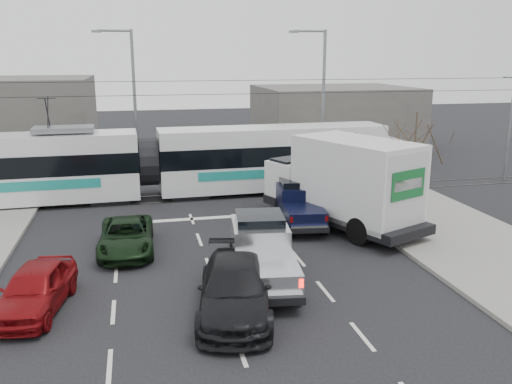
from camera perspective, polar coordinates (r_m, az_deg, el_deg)
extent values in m
plane|color=black|center=(20.29, -0.17, -7.41)|extent=(120.00, 120.00, 0.00)
cube|color=gray|center=(23.77, 21.62, -4.98)|extent=(6.00, 60.00, 0.15)
cube|color=#33302D|center=(29.67, -4.34, -0.43)|extent=(60.00, 1.60, 0.03)
cube|color=#64605B|center=(45.64, 8.15, 7.78)|extent=(12.00, 10.00, 5.00)
cylinder|color=#47382B|center=(24.69, 16.02, -0.32)|extent=(0.14, 0.14, 2.75)
cylinder|color=#47382B|center=(24.21, 16.42, 5.42)|extent=(0.07, 0.07, 2.25)
cylinder|color=black|center=(27.67, 10.34, 2.44)|extent=(0.12, 0.12, 3.60)
cube|color=black|center=(27.36, 10.07, 5.09)|extent=(0.28, 0.28, 0.95)
cylinder|color=#FF0C07|center=(27.26, 9.81, 5.71)|extent=(0.06, 0.20, 0.20)
cylinder|color=orange|center=(27.31, 9.78, 5.08)|extent=(0.06, 0.20, 0.20)
cylinder|color=#05330C|center=(27.35, 9.76, 4.46)|extent=(0.06, 0.20, 0.20)
cube|color=white|center=(27.43, 10.47, 3.40)|extent=(0.02, 0.30, 0.40)
cylinder|color=slate|center=(34.56, 7.08, 9.14)|extent=(0.20, 0.20, 9.00)
cylinder|color=slate|center=(34.14, 5.66, 16.51)|extent=(2.00, 0.14, 0.14)
cube|color=slate|center=(33.84, 3.98, 16.48)|extent=(0.55, 0.25, 0.14)
cylinder|color=slate|center=(34.56, -12.62, 8.91)|extent=(0.20, 0.20, 9.00)
cylinder|color=slate|center=(34.47, -14.75, 16.11)|extent=(2.00, 0.14, 0.14)
cube|color=slate|center=(34.51, -16.47, 15.91)|extent=(0.55, 0.25, 0.14)
cylinder|color=black|center=(28.79, -4.54, 10.21)|extent=(60.00, 0.03, 0.03)
cylinder|color=black|center=(28.75, -4.57, 11.60)|extent=(60.00, 0.03, 0.03)
cylinder|color=slate|center=(36.21, 25.21, 6.54)|extent=(0.20, 0.20, 7.00)
cube|color=white|center=(30.07, -24.37, 0.50)|extent=(12.73, 2.95, 1.54)
cube|color=black|center=(29.84, -24.60, 2.71)|extent=(12.79, 2.98, 1.05)
cube|color=white|center=(29.69, -24.79, 4.50)|extent=(12.73, 2.85, 0.98)
cube|color=teal|center=(28.73, -24.88, 0.43)|extent=(8.87, 0.23, 0.49)
cube|color=white|center=(30.65, 1.79, 2.01)|extent=(12.73, 2.95, 1.54)
cube|color=black|center=(30.42, 1.81, 4.20)|extent=(12.79, 2.98, 1.05)
cube|color=white|center=(30.27, 1.82, 5.95)|extent=(12.73, 2.85, 0.98)
cube|color=teal|center=(29.33, 2.51, 2.01)|extent=(8.87, 0.23, 0.49)
cylinder|color=black|center=(29.37, -11.26, 3.15)|extent=(1.04, 2.57, 2.55)
cube|color=slate|center=(29.20, -19.60, 6.25)|extent=(2.99, 1.66, 0.25)
cube|color=black|center=(29.75, -15.06, -0.51)|extent=(2.02, 2.30, 0.35)
cube|color=black|center=(29.92, -7.14, -0.04)|extent=(2.02, 2.30, 0.35)
cube|color=black|center=(31.92, 7.74, 0.84)|extent=(2.02, 2.30, 0.35)
cube|color=black|center=(18.50, 0.72, -7.85)|extent=(2.61, 5.79, 0.24)
cube|color=silver|center=(19.20, 0.40, -4.85)|extent=(2.17, 2.57, 1.11)
cube|color=black|center=(19.11, 0.37, -3.12)|extent=(1.84, 1.87, 0.53)
cube|color=silver|center=(20.53, 0.01, -4.22)|extent=(1.94, 1.23, 0.53)
cube|color=silver|center=(17.22, 1.17, -8.18)|extent=(2.19, 2.73, 0.63)
cube|color=silver|center=(16.00, 1.77, -11.01)|extent=(1.78, 0.39, 0.17)
cube|color=#FF0C07|center=(15.88, -1.36, -9.80)|extent=(0.14, 0.09, 0.27)
cube|color=#FF0C07|center=(16.07, 4.78, -9.54)|extent=(0.14, 0.09, 0.27)
cylinder|color=black|center=(20.15, -2.36, -6.41)|extent=(0.36, 0.80, 0.77)
cylinder|color=black|center=(20.31, 2.67, -6.24)|extent=(0.36, 0.80, 0.77)
cylinder|color=black|center=(16.84, -1.67, -10.68)|extent=(0.36, 0.80, 0.77)
cylinder|color=black|center=(17.04, 4.39, -10.41)|extent=(0.36, 0.80, 0.77)
cube|color=black|center=(24.62, 8.96, -2.12)|extent=(5.72, 8.46, 0.40)
cube|color=white|center=(26.54, 4.40, 1.37)|extent=(3.17, 2.81, 1.84)
cube|color=black|center=(26.52, 4.20, 2.89)|extent=(2.58, 2.08, 0.69)
cube|color=silver|center=(23.66, 10.48, 1.38)|extent=(4.70, 6.10, 3.38)
cube|color=silver|center=(21.95, 15.58, 0.09)|extent=(2.25, 1.02, 2.98)
cube|color=#155D29|center=(21.85, 15.75, 0.75)|extent=(1.78, 0.79, 1.15)
cube|color=black|center=(22.28, 15.81, -4.55)|extent=(2.39, 1.25, 0.21)
cylinder|color=black|center=(25.70, 2.99, -1.54)|extent=(0.73, 1.08, 1.03)
cylinder|color=black|center=(27.24, 6.96, -0.72)|extent=(0.73, 1.08, 1.03)
cylinder|color=black|center=(22.32, 10.81, -4.08)|extent=(0.77, 1.19, 1.15)
cylinder|color=black|center=(24.07, 14.78, -2.95)|extent=(0.77, 1.19, 1.15)
cube|color=black|center=(24.43, 4.59, -2.45)|extent=(2.17, 4.69, 0.23)
cube|color=black|center=(25.03, 4.28, -0.53)|extent=(1.84, 2.07, 1.04)
cube|color=black|center=(24.98, 4.26, 0.73)|extent=(1.57, 1.51, 0.50)
cube|color=black|center=(26.12, 3.84, -0.37)|extent=(1.67, 0.99, 0.50)
cube|color=black|center=(23.39, 5.06, -2.29)|extent=(1.86, 2.21, 0.59)
cube|color=silver|center=(22.36, 5.63, -3.74)|extent=(1.55, 0.33, 0.16)
cube|color=#590505|center=(22.21, 3.74, -2.92)|extent=(0.13, 0.09, 0.25)
cube|color=#590505|center=(22.50, 7.44, -2.78)|extent=(0.13, 0.09, 0.25)
cylinder|color=black|center=(25.71, 2.30, -1.88)|extent=(0.33, 0.75, 0.72)
cylinder|color=black|center=(25.98, 5.67, -1.77)|extent=(0.33, 0.75, 0.72)
cylinder|color=black|center=(22.98, 3.36, -3.86)|extent=(0.33, 0.75, 0.72)
cylinder|color=black|center=(23.27, 7.11, -3.71)|extent=(0.33, 0.75, 0.72)
imported|color=black|center=(21.79, -13.48, -4.54)|extent=(2.18, 4.52, 1.24)
imported|color=maroon|center=(17.70, -22.23, -9.40)|extent=(2.36, 4.34, 1.40)
imported|color=black|center=(16.31, -2.24, -10.13)|extent=(3.07, 5.52, 1.51)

